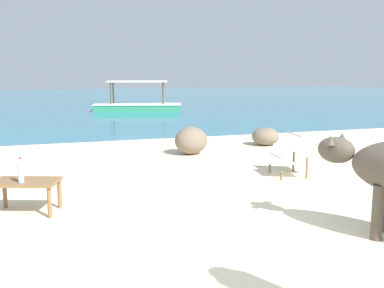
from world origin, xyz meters
name	(u,v)px	position (x,y,z in m)	size (l,w,h in m)	color
sand_beach	(236,249)	(0.00, 0.00, 0.02)	(18.00, 14.00, 0.04)	beige
water_surface	(78,102)	(0.00, 22.00, 0.00)	(60.00, 36.00, 0.03)	teal
low_bench_table	(26,186)	(-1.95, 1.75, 0.37)	(0.86, 0.67, 0.39)	brown
bottle	(21,172)	(-1.99, 1.66, 0.55)	(0.07, 0.07, 0.30)	#A3C6D1
deck_chair_far	(298,152)	(2.13, 2.46, 0.42)	(0.83, 0.64, 0.68)	brown
shore_rock_large	(265,136)	(3.03, 5.30, 0.24)	(0.63, 0.62, 0.40)	#756651
shore_rock_medium	(191,141)	(1.08, 4.76, 0.32)	(0.70, 0.60, 0.56)	#756651
boat_green	(138,105)	(2.02, 15.08, 0.29)	(3.85, 2.11, 1.29)	#338E66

